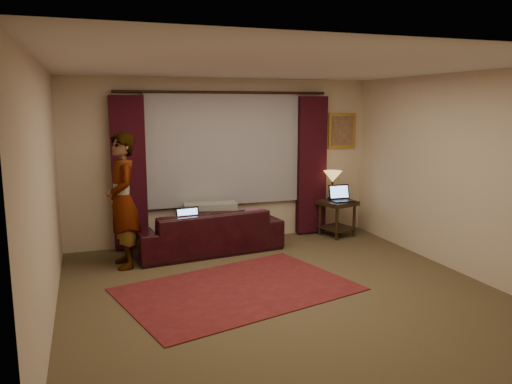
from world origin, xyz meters
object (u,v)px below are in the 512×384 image
laptop_table (342,194)px  person (123,201)px  sofa (207,223)px  laptop_sofa (191,218)px  tiffany_lamp (332,185)px  end_table (337,218)px

laptop_table → person: size_ratio=0.22×
sofa → person: person is taller
sofa → laptop_sofa: sofa is taller
sofa → person: bearing=7.8°
tiffany_lamp → person: bearing=-170.1°
laptop_sofa → tiffany_lamp: (2.51, 0.44, 0.28)m
laptop_sofa → person: (-0.95, -0.17, 0.35)m
end_table → person: 3.60m
tiffany_lamp → person: 3.52m
sofa → laptop_table: 2.35m
laptop_sofa → tiffany_lamp: tiffany_lamp is taller
laptop_sofa → laptop_table: 2.63m
end_table → laptop_table: bearing=-60.0°
sofa → end_table: (2.28, 0.18, -0.14)m
laptop_sofa → person: size_ratio=0.21×
tiffany_lamp → laptop_table: bearing=-61.6°
sofa → end_table: sofa is taller
tiffany_lamp → person: person is taller
person → tiffany_lamp: bearing=92.6°
laptop_sofa → person: 1.03m
tiffany_lamp → laptop_table: tiffany_lamp is taller
sofa → person: size_ratio=1.20×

